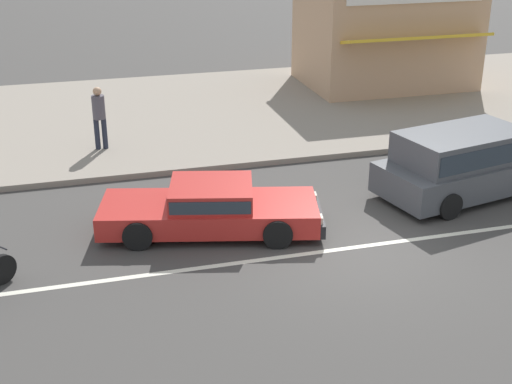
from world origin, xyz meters
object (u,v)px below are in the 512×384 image
(minivan_dark_grey_2, at_px, (466,161))
(pedestrian_mid_kerb, at_px, (99,113))
(sedan_red_3, at_px, (211,207))
(shopfront_corner_warung, at_px, (386,29))

(minivan_dark_grey_2, height_order, pedestrian_mid_kerb, pedestrian_mid_kerb)
(sedan_red_3, bearing_deg, pedestrian_mid_kerb, 108.55)
(shopfront_corner_warung, bearing_deg, minivan_dark_grey_2, -104.13)
(sedan_red_3, bearing_deg, shopfront_corner_warung, 49.58)
(minivan_dark_grey_2, bearing_deg, pedestrian_mid_kerb, 147.12)
(sedan_red_3, xyz_separation_m, shopfront_corner_warung, (8.57, 10.06, 1.56))
(minivan_dark_grey_2, relative_size, shopfront_corner_warung, 0.82)
(pedestrian_mid_kerb, distance_m, shopfront_corner_warung, 11.41)
(pedestrian_mid_kerb, xyz_separation_m, shopfront_corner_warung, (10.41, 4.58, 0.95))
(minivan_dark_grey_2, distance_m, sedan_red_3, 6.14)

